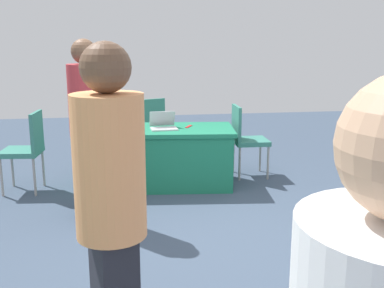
{
  "coord_description": "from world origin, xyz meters",
  "views": [
    {
      "loc": [
        0.68,
        3.82,
        1.81
      ],
      "look_at": [
        0.09,
        -0.11,
        0.9
      ],
      "focal_mm": 43.34,
      "sensor_mm": 36.0,
      "label": 1
    }
  ],
  "objects_px": {
    "chair_near_front": "(246,136)",
    "person_attendee_browsing": "(111,208)",
    "yarn_ball": "(126,122)",
    "laptop_silver": "(163,126)",
    "table_foreground": "(161,157)",
    "person_attendee_standing": "(87,121)",
    "chair_tucked_right": "(148,125)",
    "chair_tucked_left": "(27,146)",
    "scissors_red": "(189,126)"
  },
  "relations": [
    {
      "from": "chair_near_front",
      "to": "person_attendee_browsing",
      "type": "height_order",
      "value": "person_attendee_browsing"
    },
    {
      "from": "person_attendee_browsing",
      "to": "yarn_ball",
      "type": "height_order",
      "value": "person_attendee_browsing"
    },
    {
      "from": "person_attendee_browsing",
      "to": "laptop_silver",
      "type": "height_order",
      "value": "person_attendee_browsing"
    },
    {
      "from": "laptop_silver",
      "to": "yarn_ball",
      "type": "distance_m",
      "value": 0.5
    },
    {
      "from": "table_foreground",
      "to": "person_attendee_browsing",
      "type": "height_order",
      "value": "person_attendee_browsing"
    },
    {
      "from": "laptop_silver",
      "to": "yarn_ball",
      "type": "height_order",
      "value": "laptop_silver"
    },
    {
      "from": "table_foreground",
      "to": "chair_near_front",
      "type": "bearing_deg",
      "value": -169.0
    },
    {
      "from": "person_attendee_standing",
      "to": "yarn_ball",
      "type": "distance_m",
      "value": 1.3
    },
    {
      "from": "chair_tucked_right",
      "to": "person_attendee_standing",
      "type": "distance_m",
      "value": 2.49
    },
    {
      "from": "chair_tucked_left",
      "to": "person_attendee_browsing",
      "type": "bearing_deg",
      "value": -156.63
    },
    {
      "from": "chair_tucked_left",
      "to": "person_attendee_browsing",
      "type": "distance_m",
      "value": 3.66
    },
    {
      "from": "table_foreground",
      "to": "laptop_silver",
      "type": "height_order",
      "value": "laptop_silver"
    },
    {
      "from": "chair_tucked_right",
      "to": "laptop_silver",
      "type": "relative_size",
      "value": 2.83
    },
    {
      "from": "chair_near_front",
      "to": "yarn_ball",
      "type": "bearing_deg",
      "value": -87.04
    },
    {
      "from": "chair_tucked_right",
      "to": "yarn_ball",
      "type": "distance_m",
      "value": 1.19
    },
    {
      "from": "chair_near_front",
      "to": "laptop_silver",
      "type": "relative_size",
      "value": 2.86
    },
    {
      "from": "table_foreground",
      "to": "laptop_silver",
      "type": "xyz_separation_m",
      "value": [
        -0.03,
        0.05,
        0.4
      ]
    },
    {
      "from": "chair_tucked_left",
      "to": "scissors_red",
      "type": "bearing_deg",
      "value": -82.58
    },
    {
      "from": "chair_near_front",
      "to": "scissors_red",
      "type": "bearing_deg",
      "value": -75.73
    },
    {
      "from": "chair_tucked_left",
      "to": "table_foreground",
      "type": "bearing_deg",
      "value": -83.66
    },
    {
      "from": "table_foreground",
      "to": "chair_near_front",
      "type": "height_order",
      "value": "chair_near_front"
    },
    {
      "from": "chair_near_front",
      "to": "yarn_ball",
      "type": "distance_m",
      "value": 1.59
    },
    {
      "from": "chair_tucked_left",
      "to": "person_attendee_standing",
      "type": "height_order",
      "value": "person_attendee_standing"
    },
    {
      "from": "person_attendee_browsing",
      "to": "scissors_red",
      "type": "distance_m",
      "value": 3.63
    },
    {
      "from": "chair_tucked_right",
      "to": "person_attendee_browsing",
      "type": "distance_m",
      "value": 4.8
    },
    {
      "from": "table_foreground",
      "to": "person_attendee_browsing",
      "type": "bearing_deg",
      "value": 81.35
    },
    {
      "from": "yarn_ball",
      "to": "table_foreground",
      "type": "bearing_deg",
      "value": 158.04
    },
    {
      "from": "table_foreground",
      "to": "chair_near_front",
      "type": "distance_m",
      "value": 1.17
    },
    {
      "from": "chair_near_front",
      "to": "person_attendee_browsing",
      "type": "xyz_separation_m",
      "value": [
        1.67,
        3.69,
        0.46
      ]
    },
    {
      "from": "chair_tucked_left",
      "to": "laptop_silver",
      "type": "bearing_deg",
      "value": -85.28
    },
    {
      "from": "person_attendee_standing",
      "to": "yarn_ball",
      "type": "xyz_separation_m",
      "value": [
        -0.38,
        -1.22,
        -0.23
      ]
    },
    {
      "from": "person_attendee_standing",
      "to": "laptop_silver",
      "type": "height_order",
      "value": "person_attendee_standing"
    },
    {
      "from": "table_foreground",
      "to": "person_attendee_browsing",
      "type": "xyz_separation_m",
      "value": [
        0.53,
        3.47,
        0.65
      ]
    },
    {
      "from": "yarn_ball",
      "to": "chair_near_front",
      "type": "bearing_deg",
      "value": -178.22
    },
    {
      "from": "person_attendee_browsing",
      "to": "yarn_ball",
      "type": "bearing_deg",
      "value": -19.44
    },
    {
      "from": "laptop_silver",
      "to": "table_foreground",
      "type": "bearing_deg",
      "value": -62.94
    },
    {
      "from": "person_attendee_standing",
      "to": "chair_near_front",
      "type": "bearing_deg",
      "value": 49.0
    },
    {
      "from": "chair_tucked_right",
      "to": "person_attendee_browsing",
      "type": "bearing_deg",
      "value": -116.15
    },
    {
      "from": "chair_tucked_right",
      "to": "laptop_silver",
      "type": "height_order",
      "value": "chair_tucked_right"
    },
    {
      "from": "table_foreground",
      "to": "yarn_ball",
      "type": "xyz_separation_m",
      "value": [
        0.43,
        -0.17,
        0.42
      ]
    },
    {
      "from": "laptop_silver",
      "to": "scissors_red",
      "type": "relative_size",
      "value": 1.85
    },
    {
      "from": "chair_near_front",
      "to": "table_foreground",
      "type": "bearing_deg",
      "value": -77.82
    },
    {
      "from": "person_attendee_browsing",
      "to": "scissors_red",
      "type": "bearing_deg",
      "value": -31.93
    },
    {
      "from": "chair_tucked_right",
      "to": "person_attendee_standing",
      "type": "height_order",
      "value": "person_attendee_standing"
    },
    {
      "from": "chair_near_front",
      "to": "person_attendee_standing",
      "type": "relative_size",
      "value": 0.53
    },
    {
      "from": "chair_tucked_left",
      "to": "yarn_ball",
      "type": "height_order",
      "value": "chair_tucked_left"
    },
    {
      "from": "laptop_silver",
      "to": "chair_near_front",
      "type": "bearing_deg",
      "value": -169.93
    },
    {
      "from": "chair_near_front",
      "to": "person_attendee_browsing",
      "type": "distance_m",
      "value": 4.08
    },
    {
      "from": "chair_near_front",
      "to": "yarn_ball",
      "type": "height_order",
      "value": "chair_near_front"
    },
    {
      "from": "person_attendee_browsing",
      "to": "laptop_silver",
      "type": "xyz_separation_m",
      "value": [
        -0.56,
        -3.42,
        -0.24
      ]
    }
  ]
}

